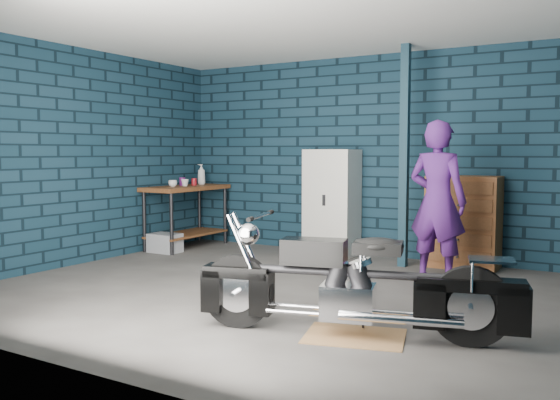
% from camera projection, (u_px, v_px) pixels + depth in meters
% --- Properties ---
extents(ground, '(6.00, 6.00, 0.00)m').
position_uv_depth(ground, '(285.00, 293.00, 5.92)').
color(ground, '#53514E').
rests_on(ground, ground).
extents(room_walls, '(6.02, 5.01, 2.71)m').
position_uv_depth(room_walls, '(311.00, 105.00, 6.24)').
color(room_walls, '#0F2634').
rests_on(room_walls, ground).
extents(support_post, '(0.10, 0.10, 2.70)m').
position_uv_depth(support_post, '(404.00, 157.00, 7.20)').
color(support_post, '#112A37').
rests_on(support_post, ground).
extents(workbench, '(0.60, 1.40, 0.91)m').
position_uv_depth(workbench, '(187.00, 217.00, 8.72)').
color(workbench, brown).
rests_on(workbench, ground).
extents(drip_mat, '(0.87, 0.74, 0.01)m').
position_uv_depth(drip_mat, '(355.00, 336.00, 4.52)').
color(drip_mat, '#8B5D3D').
rests_on(drip_mat, ground).
extents(motorcycle, '(2.18, 1.10, 0.93)m').
position_uv_depth(motorcycle, '(355.00, 277.00, 4.48)').
color(motorcycle, black).
rests_on(motorcycle, ground).
extents(person, '(0.69, 0.51, 1.75)m').
position_uv_depth(person, '(437.00, 201.00, 6.39)').
color(person, '#481C69').
rests_on(person, ground).
extents(storage_bin, '(0.43, 0.30, 0.27)m').
position_uv_depth(storage_bin, '(165.00, 243.00, 8.31)').
color(storage_bin, gray).
rests_on(storage_bin, ground).
extents(locker, '(0.67, 0.48, 1.44)m').
position_uv_depth(locker, '(332.00, 202.00, 8.05)').
color(locker, silver).
rests_on(locker, ground).
extents(tool_chest, '(0.84, 0.47, 1.12)m').
position_uv_depth(tool_chest, '(463.00, 222.00, 7.17)').
color(tool_chest, brown).
rests_on(tool_chest, ground).
extents(cup_a, '(0.16, 0.16, 0.10)m').
position_uv_depth(cup_a, '(173.00, 184.00, 8.43)').
color(cup_a, beige).
rests_on(cup_a, workbench).
extents(cup_b, '(0.14, 0.14, 0.10)m').
position_uv_depth(cup_b, '(185.00, 183.00, 8.61)').
color(cup_b, beige).
rests_on(cup_b, workbench).
extents(mug_purple, '(0.10, 0.10, 0.12)m').
position_uv_depth(mug_purple, '(182.00, 182.00, 8.76)').
color(mug_purple, '#651A69').
rests_on(mug_purple, workbench).
extents(mug_red, '(0.10, 0.10, 0.11)m').
position_uv_depth(mug_red, '(194.00, 182.00, 8.80)').
color(mug_red, maroon).
rests_on(mug_red, workbench).
extents(bottle, '(0.16, 0.16, 0.31)m').
position_uv_depth(bottle, '(201.00, 174.00, 9.10)').
color(bottle, gray).
rests_on(bottle, workbench).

